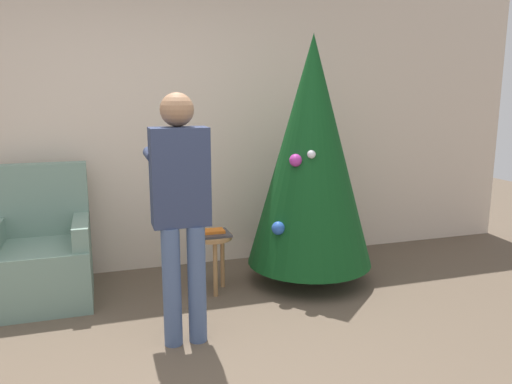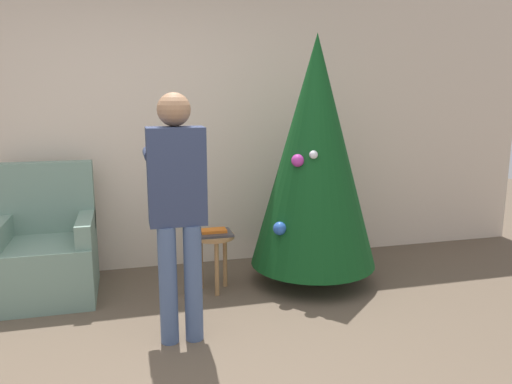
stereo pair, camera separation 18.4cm
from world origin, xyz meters
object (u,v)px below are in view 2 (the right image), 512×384
Objects in this scene: armchair at (46,253)px; person_standing at (177,198)px; christmas_tree at (315,153)px; side_stool at (214,246)px.

person_standing reaches higher than armchair.
christmas_tree is 1.44m from person_standing.
christmas_tree is 4.34× the size of side_stool.
person_standing is 3.37× the size of side_stool.
armchair is at bearing 169.53° from side_stool.
christmas_tree reaches higher than armchair.
side_stool is at bearing 178.57° from christmas_tree.
person_standing is at bearing -115.80° from side_stool.
side_stool is (1.34, -0.25, 0.03)m from armchair.
side_stool is (-0.87, 0.02, -0.75)m from christmas_tree.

